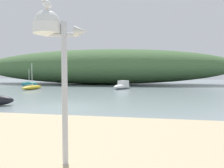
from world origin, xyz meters
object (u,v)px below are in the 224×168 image
seagull_on_radar (47,3)px  motorboat_far_right (122,86)px  mast_structure (52,36)px  sailboat_centre_water (32,87)px  sailboat_near_shore (29,84)px

seagull_on_radar → motorboat_far_right: (-1.52, 23.68, -3.14)m
mast_structure → sailboat_centre_water: 24.56m
mast_structure → sailboat_centre_water: mast_structure is taller
seagull_on_radar → motorboat_far_right: seagull_on_radar is taller
mast_structure → seagull_on_radar: bearing=-169.3°
sailboat_centre_water → sailboat_near_shore: 6.94m
sailboat_centre_water → sailboat_near_shore: sailboat_centre_water is taller
mast_structure → sailboat_near_shore: (-17.02, 26.32, -2.53)m
sailboat_centre_water → motorboat_far_right: sailboat_centre_water is taller
mast_structure → sailboat_near_shore: size_ratio=1.15×
mast_structure → motorboat_far_right: size_ratio=0.81×
seagull_on_radar → sailboat_centre_water: 24.61m
sailboat_centre_water → mast_structure: bearing=-57.7°
mast_structure → seagull_on_radar: 0.67m
mast_structure → sailboat_near_shore: 31.45m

